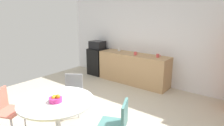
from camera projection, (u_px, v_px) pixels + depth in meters
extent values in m
plane|color=beige|center=(74.00, 123.00, 3.85)|extent=(6.00, 6.00, 0.00)
cube|color=silver|center=(149.00, 40.00, 5.81)|extent=(6.00, 0.10, 2.60)
cube|color=tan|center=(133.00, 68.00, 5.94)|extent=(2.19, 0.60, 0.90)
cube|color=black|center=(98.00, 61.00, 6.80)|extent=(0.54, 0.54, 0.90)
cube|color=black|center=(97.00, 45.00, 6.65)|extent=(0.48, 0.38, 0.26)
cylinder|color=silver|center=(58.00, 120.00, 3.22)|extent=(0.08, 0.08, 0.72)
cylinder|color=white|center=(56.00, 101.00, 3.13)|extent=(1.20, 1.20, 0.03)
cylinder|color=silver|center=(78.00, 108.00, 3.99)|extent=(0.02, 0.02, 0.42)
cylinder|color=silver|center=(63.00, 108.00, 4.01)|extent=(0.02, 0.02, 0.42)
cylinder|color=silver|center=(82.00, 101.00, 4.29)|extent=(0.02, 0.02, 0.42)
cylinder|color=silver|center=(68.00, 101.00, 4.31)|extent=(0.02, 0.02, 0.42)
cube|color=gray|center=(72.00, 95.00, 4.09)|extent=(0.58, 0.58, 0.03)
cube|color=gray|center=(74.00, 82.00, 4.22)|extent=(0.33, 0.25, 0.38)
cylinder|color=silver|center=(25.00, 119.00, 3.58)|extent=(0.02, 0.02, 0.42)
cylinder|color=silver|center=(10.00, 117.00, 3.65)|extent=(0.02, 0.02, 0.42)
cube|color=#DB7260|center=(10.00, 111.00, 3.41)|extent=(0.56, 0.56, 0.03)
cube|color=teal|center=(112.00, 125.00, 3.00)|extent=(0.56, 0.56, 0.03)
cube|color=teal|center=(125.00, 114.00, 2.90)|extent=(0.19, 0.36, 0.38)
cylinder|color=#D8338C|center=(56.00, 100.00, 3.06)|extent=(0.21, 0.21, 0.07)
sphere|color=yellow|center=(55.00, 97.00, 3.06)|extent=(0.07, 0.07, 0.07)
sphere|color=yellow|center=(54.00, 97.00, 3.05)|extent=(0.07, 0.07, 0.07)
sphere|color=#66B233|center=(55.00, 97.00, 3.07)|extent=(0.07, 0.07, 0.07)
sphere|color=yellow|center=(54.00, 98.00, 3.04)|extent=(0.07, 0.07, 0.07)
sphere|color=orange|center=(58.00, 96.00, 3.03)|extent=(0.07, 0.07, 0.07)
cylinder|color=white|center=(119.00, 50.00, 6.25)|extent=(0.08, 0.08, 0.09)
torus|color=white|center=(121.00, 50.00, 6.21)|extent=(0.06, 0.01, 0.06)
cylinder|color=#D84C4C|center=(135.00, 53.00, 5.67)|extent=(0.08, 0.08, 0.09)
torus|color=#D84C4C|center=(137.00, 54.00, 5.63)|extent=(0.06, 0.01, 0.06)
cylinder|color=#D84C4C|center=(158.00, 56.00, 5.38)|extent=(0.08, 0.08, 0.09)
torus|color=#D84C4C|center=(160.00, 56.00, 5.34)|extent=(0.06, 0.01, 0.06)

